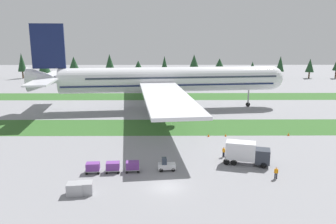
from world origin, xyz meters
The scene contains 17 objects.
ground_plane centered at (0.00, 0.00, 0.00)m, with size 400.00×400.00×0.00m, color gray.
grass_strip_near centered at (0.00, 30.37, 0.00)m, with size 320.00×13.53×0.01m, color #336028.
grass_strip_far centered at (0.00, 69.44, 0.00)m, with size 320.00×13.53×0.01m, color #336028.
airliner centered at (-1.51, 49.63, 8.22)m, with size 69.72×85.88×22.93m.
baggage_tug centered at (-0.09, 5.76, 0.81)m, with size 2.69×1.50×1.97m.
cargo_dolly_lead centered at (-5.10, 5.38, 0.92)m, with size 2.31×1.66×1.55m.
cargo_dolly_second centered at (-7.99, 5.16, 0.92)m, with size 2.31×1.66×1.55m.
cargo_dolly_third centered at (-10.88, 4.93, 0.92)m, with size 2.31×1.66×1.55m.
catering_truck centered at (12.44, 8.15, 1.95)m, with size 7.32×4.08×3.58m.
ground_crew_marshaller centered at (15.36, 2.66, 0.95)m, with size 0.55×0.36×1.74m.
ground_crew_loader centered at (9.47, 11.41, 0.95)m, with size 0.41×0.44×1.74m.
uld_container_0 centered at (-11.67, -1.92, 0.76)m, with size 2.00×1.60×1.53m, color #A3A3A8.
uld_container_1 centered at (-10.52, -1.71, 0.77)m, with size 2.00×1.60×1.54m, color #A3A3A8.
taxiway_marker_0 centered at (11.92, 23.19, 0.27)m, with size 0.44×0.44×0.54m, color orange.
taxiway_marker_1 centered at (8.45, 23.00, 0.27)m, with size 0.44×0.44×0.55m, color orange.
taxiway_marker_2 centered at (24.75, 23.54, 0.32)m, with size 0.44×0.44×0.65m, color orange.
distant_tree_line centered at (-10.63, 117.96, 6.78)m, with size 168.87×11.18×12.22m.
Camera 1 is at (-0.21, -40.84, 19.51)m, focal length 35.48 mm.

